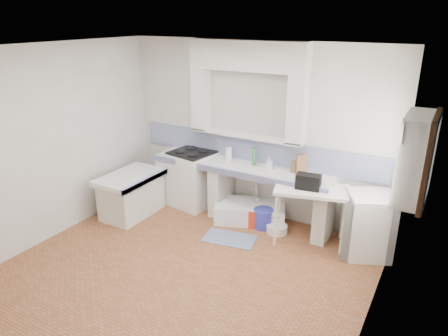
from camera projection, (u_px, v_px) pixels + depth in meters
The scene contains 36 objects.
floor at pixel (186, 269), 5.44m from camera, with size 4.50×4.50×0.00m, color #9A5A36.
ceiling at pixel (178, 49), 4.47m from camera, with size 4.50×4.50×0.00m, color silver.
wall_back at pixel (255, 131), 6.58m from camera, with size 4.50×4.50×0.00m, color silver.
wall_front at pixel (39, 246), 3.33m from camera, with size 4.50×4.50×0.00m, color silver.
wall_left at pixel (55, 143), 6.00m from camera, with size 4.50×4.50×0.00m, color silver.
wall_right at pixel (378, 211), 3.91m from camera, with size 4.50×4.50×0.00m, color silver.
alcove_mass at pixel (247, 56), 6.12m from camera, with size 1.90×0.25×0.45m, color silver.
window_frame at pixel (417, 158), 4.74m from camera, with size 0.35×0.86×1.06m, color #362011.
lace_valance at pixel (408, 124), 4.67m from camera, with size 0.01×0.84×0.24m, color white.
counter_slab at pixel (240, 168), 6.57m from camera, with size 3.00×0.60×0.08m, color white.
counter_lip at pixel (232, 173), 6.35m from camera, with size 3.00×0.04×0.10m, color navy.
counter_pier_left at pixel (170, 178), 7.38m from camera, with size 0.20×0.55×0.82m, color silver.
counter_pier_mid at pixel (221, 189), 6.89m from camera, with size 0.20×0.55×0.82m, color silver.
counter_pier_right at pixel (324, 213), 6.08m from camera, with size 0.20×0.55×0.82m, color silver.
peninsula_top at pixel (130, 177), 6.74m from camera, with size 0.70×1.10×0.08m, color white.
peninsula_base at pixel (132, 197), 6.86m from camera, with size 0.60×1.00×0.62m, color silver.
peninsula_lip at pixel (146, 181), 6.58m from camera, with size 0.04×1.10×0.10m, color navy.
backsplash at pixel (254, 150), 6.68m from camera, with size 4.27×0.03×0.40m, color navy.
stove at pixel (193, 179), 7.15m from camera, with size 0.67×0.65×0.95m, color white.
sink at pixel (250, 212), 6.71m from camera, with size 1.11×0.60×0.27m, color white.
side_table at pixel (309, 215), 5.97m from camera, with size 1.02×0.57×0.05m, color white.
fridge at pixel (369, 225), 5.65m from camera, with size 0.58×0.58×0.90m, color white.
bucket_red at pixel (239, 212), 6.70m from camera, with size 0.30×0.30×0.28m, color #AA1C2F.
bucket_orange at pixel (253, 216), 6.55m from camera, with size 0.32×0.32×0.29m, color red.
bucket_blue at pixel (263, 218), 6.48m from camera, with size 0.32×0.32×0.30m, color #333AB4.
basin_white at pixel (277, 229), 6.35m from camera, with size 0.32×0.32×0.12m, color white.
water_bottle_a at pixel (244, 205), 6.95m from camera, with size 0.07×0.07×0.28m, color silver.
water_bottle_b at pixel (258, 207), 6.82m from camera, with size 0.09×0.09×0.34m, color silver.
black_bag at pixel (308, 182), 5.77m from camera, with size 0.34×0.19×0.21m, color black.
green_bottle_a at pixel (254, 156), 6.52m from camera, with size 0.06×0.06×0.29m, color #2E7639.
green_bottle_b at pixel (254, 156), 6.56m from camera, with size 0.06×0.06×0.28m, color #2E7639.
knife_block at pixel (294, 167), 6.24m from camera, with size 0.09×0.07×0.18m, color olive.
cutting_board at pixel (302, 164), 6.19m from camera, with size 0.02×0.21×0.29m, color olive.
paper_towel at pixel (229, 154), 6.76m from camera, with size 0.11×0.11×0.22m, color white.
soap_bottle at pixel (269, 162), 6.39m from camera, with size 0.09×0.09×0.20m, color white.
rug at pixel (230, 239), 6.18m from camera, with size 0.76×0.43×0.01m, color navy.
Camera 1 is at (2.73, -3.78, 3.15)m, focal length 33.22 mm.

